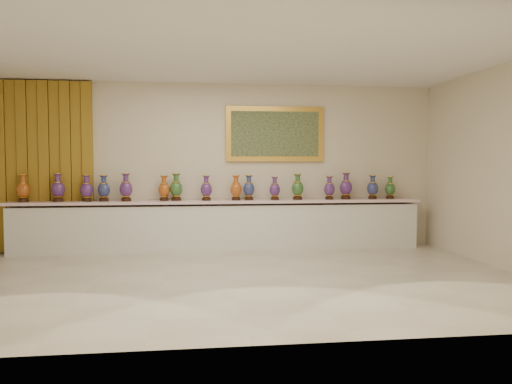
{
  "coord_description": "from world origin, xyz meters",
  "views": [
    {
      "loc": [
        -0.48,
        -6.61,
        1.53
      ],
      "look_at": [
        0.57,
        1.7,
        1.07
      ],
      "focal_mm": 35.0,
      "sensor_mm": 36.0,
      "label": 1
    }
  ],
  "objects_px": {
    "vase_2": "(87,190)",
    "vase_0": "(23,189)",
    "counter": "(220,226)",
    "vase_1": "(58,189)"
  },
  "relations": [
    {
      "from": "vase_0",
      "to": "vase_2",
      "type": "relative_size",
      "value": 1.03
    },
    {
      "from": "counter",
      "to": "vase_0",
      "type": "height_order",
      "value": "vase_0"
    },
    {
      "from": "counter",
      "to": "vase_2",
      "type": "relative_size",
      "value": 15.75
    },
    {
      "from": "vase_2",
      "to": "vase_0",
      "type": "bearing_deg",
      "value": 177.16
    },
    {
      "from": "counter",
      "to": "vase_1",
      "type": "distance_m",
      "value": 2.86
    },
    {
      "from": "vase_2",
      "to": "counter",
      "type": "bearing_deg",
      "value": 1.43
    },
    {
      "from": "counter",
      "to": "vase_1",
      "type": "xyz_separation_m",
      "value": [
        -2.78,
        0.0,
        0.68
      ]
    },
    {
      "from": "counter",
      "to": "vase_2",
      "type": "height_order",
      "value": "vase_2"
    },
    {
      "from": "counter",
      "to": "vase_0",
      "type": "distance_m",
      "value": 3.41
    },
    {
      "from": "vase_0",
      "to": "vase_1",
      "type": "bearing_deg",
      "value": 0.76
    }
  ]
}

